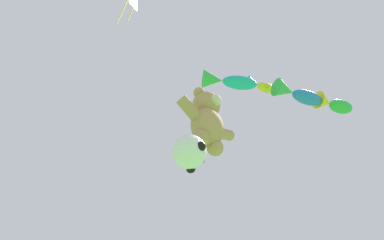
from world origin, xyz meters
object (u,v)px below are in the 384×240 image
(fish_kite_teal, at_px, (226,81))
(fish_kite_emerald, at_px, (332,104))
(fish_kite_cobalt, at_px, (296,94))
(soccer_ball_kite, at_px, (189,152))
(fish_kite_goldfin, at_px, (259,86))
(teddy_bear_kite, at_px, (207,120))

(fish_kite_teal, relative_size, fish_kite_emerald, 1.13)
(fish_kite_cobalt, height_order, fish_kite_emerald, fish_kite_emerald)
(soccer_ball_kite, bearing_deg, fish_kite_goldfin, -5.07)
(soccer_ball_kite, xyz_separation_m, fish_kite_goldfin, (4.13, -0.37, 6.18))
(teddy_bear_kite, distance_m, soccer_ball_kite, 1.98)
(fish_kite_goldfin, bearing_deg, soccer_ball_kite, 174.93)
(teddy_bear_kite, distance_m, fish_kite_teal, 4.05)
(teddy_bear_kite, height_order, fish_kite_cobalt, fish_kite_cobalt)
(teddy_bear_kite, xyz_separation_m, fish_kite_emerald, (6.48, -2.34, 4.08))
(teddy_bear_kite, relative_size, fish_kite_emerald, 1.18)
(fish_kite_goldfin, bearing_deg, fish_kite_emerald, -31.30)
(fish_kite_goldfin, relative_size, fish_kite_cobalt, 0.58)
(teddy_bear_kite, distance_m, fish_kite_emerald, 8.00)
(soccer_ball_kite, distance_m, fish_kite_cobalt, 7.93)
(soccer_ball_kite, distance_m, fish_kite_goldfin, 7.44)
(soccer_ball_kite, bearing_deg, teddy_bear_kite, 3.81)
(teddy_bear_kite, height_order, fish_kite_teal, fish_kite_teal)
(fish_kite_teal, bearing_deg, fish_kite_cobalt, -30.33)
(fish_kite_goldfin, bearing_deg, teddy_bear_kite, 172.78)
(fish_kite_cobalt, bearing_deg, fish_kite_emerald, -23.30)
(fish_kite_teal, bearing_deg, fish_kite_goldfin, -20.03)
(fish_kite_teal, height_order, fish_kite_emerald, fish_kite_emerald)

